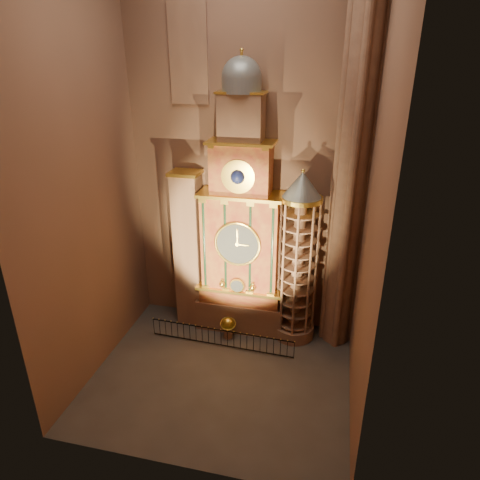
% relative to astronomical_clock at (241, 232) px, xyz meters
% --- Properties ---
extents(floor, '(14.00, 14.00, 0.00)m').
position_rel_astronomical_clock_xyz_m(floor, '(0.00, -4.96, -6.68)').
color(floor, '#383330').
rests_on(floor, ground).
extents(wall_back, '(22.00, 0.00, 22.00)m').
position_rel_astronomical_clock_xyz_m(wall_back, '(0.00, 1.04, 4.32)').
color(wall_back, '#8A5E4A').
rests_on(wall_back, floor).
extents(wall_left, '(0.00, 22.00, 22.00)m').
position_rel_astronomical_clock_xyz_m(wall_left, '(-7.00, -4.96, 4.32)').
color(wall_left, '#8A5E4A').
rests_on(wall_left, floor).
extents(wall_right, '(0.00, 22.00, 22.00)m').
position_rel_astronomical_clock_xyz_m(wall_right, '(7.00, -4.96, 4.32)').
color(wall_right, '#8A5E4A').
rests_on(wall_right, floor).
extents(astronomical_clock, '(5.60, 2.41, 16.70)m').
position_rel_astronomical_clock_xyz_m(astronomical_clock, '(0.00, 0.00, 0.00)').
color(astronomical_clock, '#8C634C').
rests_on(astronomical_clock, floor).
extents(portrait_tower, '(1.80, 1.60, 10.20)m').
position_rel_astronomical_clock_xyz_m(portrait_tower, '(-3.40, 0.02, -1.53)').
color(portrait_tower, '#8C634C').
rests_on(portrait_tower, floor).
extents(stair_turret, '(2.50, 2.50, 10.80)m').
position_rel_astronomical_clock_xyz_m(stair_turret, '(3.50, -0.26, -1.41)').
color(stair_turret, '#8C634C').
rests_on(stair_turret, floor).
extents(gothic_pier, '(2.04, 2.04, 22.00)m').
position_rel_astronomical_clock_xyz_m(gothic_pier, '(6.10, 0.04, 4.32)').
color(gothic_pier, '#8C634C').
rests_on(gothic_pier, floor).
extents(stained_glass_window, '(2.20, 0.14, 5.20)m').
position_rel_astronomical_clock_xyz_m(stained_glass_window, '(-3.20, 0.95, 9.82)').
color(stained_glass_window, navy).
rests_on(stained_glass_window, wall_back).
extents(celestial_globe, '(1.19, 1.15, 1.43)m').
position_rel_astronomical_clock_xyz_m(celestial_globe, '(-0.51, -1.49, -5.82)').
color(celestial_globe, '#8C634C').
rests_on(celestial_globe, floor).
extents(iron_railing, '(8.96, 0.43, 1.15)m').
position_rel_astronomical_clock_xyz_m(iron_railing, '(-0.69, -2.48, -6.05)').
color(iron_railing, black).
rests_on(iron_railing, floor).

